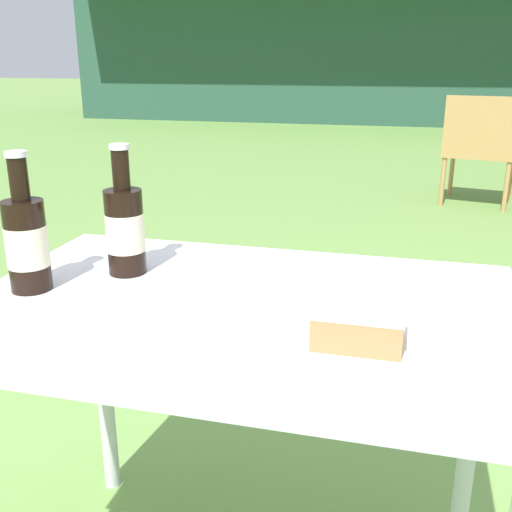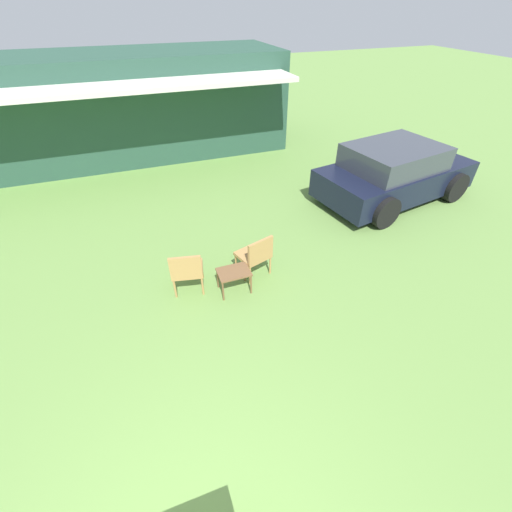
{
  "view_description": "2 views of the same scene",
  "coord_description": "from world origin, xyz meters",
  "px_view_note": "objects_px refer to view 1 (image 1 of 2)",
  "views": [
    {
      "loc": [
        0.26,
        -0.94,
        1.1
      ],
      "look_at": [
        0.0,
        0.1,
        0.74
      ],
      "focal_mm": 42.0,
      "sensor_mm": 36.0,
      "label": 1
    },
    {
      "loc": [
        0.36,
        -0.57,
        4.13
      ],
      "look_at": [
        1.8,
        3.35,
        0.9
      ],
      "focal_mm": 24.0,
      "sensor_mm": 36.0,
      "label": 2
    }
  ],
  "objects_px": {
    "patio_table": "(242,337)",
    "cola_bottle_near": "(125,228)",
    "wicker_chair_cushioned": "(481,144)",
    "cake_on_plate": "(350,332)",
    "cola_bottle_far": "(27,241)"
  },
  "relations": [
    {
      "from": "patio_table",
      "to": "cola_bottle_near",
      "type": "height_order",
      "value": "cola_bottle_near"
    },
    {
      "from": "wicker_chair_cushioned",
      "to": "cake_on_plate",
      "type": "distance_m",
      "value": 4.13
    },
    {
      "from": "cola_bottle_near",
      "to": "cola_bottle_far",
      "type": "distance_m",
      "value": 0.18
    },
    {
      "from": "cake_on_plate",
      "to": "cola_bottle_far",
      "type": "relative_size",
      "value": 0.86
    },
    {
      "from": "patio_table",
      "to": "cake_on_plate",
      "type": "distance_m",
      "value": 0.26
    },
    {
      "from": "patio_table",
      "to": "cola_bottle_far",
      "type": "relative_size",
      "value": 3.8
    },
    {
      "from": "cola_bottle_near",
      "to": "cola_bottle_far",
      "type": "bearing_deg",
      "value": -135.99
    },
    {
      "from": "patio_table",
      "to": "cola_bottle_near",
      "type": "xyz_separation_m",
      "value": [
        -0.26,
        0.08,
        0.16
      ]
    },
    {
      "from": "wicker_chair_cushioned",
      "to": "cola_bottle_far",
      "type": "relative_size",
      "value": 3.29
    },
    {
      "from": "cake_on_plate",
      "to": "cola_bottle_near",
      "type": "bearing_deg",
      "value": 154.3
    },
    {
      "from": "cola_bottle_near",
      "to": "wicker_chair_cushioned",
      "type": "bearing_deg",
      "value": 74.79
    },
    {
      "from": "patio_table",
      "to": "cola_bottle_far",
      "type": "bearing_deg",
      "value": -173.58
    },
    {
      "from": "patio_table",
      "to": "cola_bottle_near",
      "type": "distance_m",
      "value": 0.32
    },
    {
      "from": "wicker_chair_cushioned",
      "to": "cola_bottle_near",
      "type": "bearing_deg",
      "value": 86.48
    },
    {
      "from": "wicker_chair_cushioned",
      "to": "cola_bottle_near",
      "type": "height_order",
      "value": "cola_bottle_near"
    }
  ]
}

